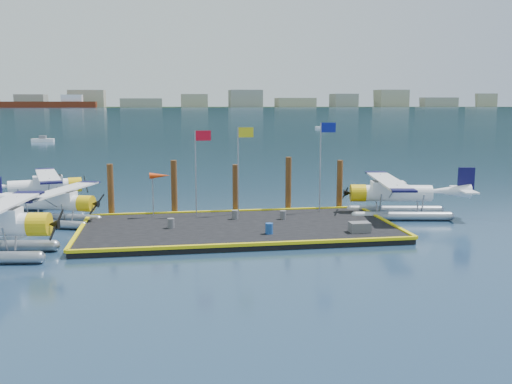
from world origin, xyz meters
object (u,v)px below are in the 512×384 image
at_px(drum_2, 283,215).
at_px(flagpole_red, 198,159).
at_px(flagpole_yellow, 241,157).
at_px(piling_3, 288,186).
at_px(drum_0, 171,223).
at_px(piling_0, 111,192).
at_px(seaplane_b, 55,205).
at_px(seaplane_c, 43,188).
at_px(drum_1, 269,229).
at_px(drum_5, 235,215).
at_px(piling_2, 236,190).
at_px(seaplane_d, 393,196).
at_px(piling_4, 340,186).
at_px(crate, 360,227).
at_px(piling_1, 174,189).
at_px(flagpole_blue, 323,153).
at_px(windsock, 159,177).

bearing_deg(drum_2, flagpole_red, 158.38).
bearing_deg(flagpole_yellow, piling_3, 22.85).
height_order(drum_0, piling_0, piling_0).
height_order(seaplane_b, flagpole_red, flagpole_red).
relative_size(seaplane_b, flagpole_red, 1.50).
xyz_separation_m(seaplane_c, drum_1, (15.89, -13.79, -0.79)).
relative_size(drum_5, piling_2, 0.16).
height_order(seaplane_d, piling_4, piling_4).
distance_m(seaplane_d, crate, 7.58).
bearing_deg(seaplane_d, drum_1, 128.42).
bearing_deg(piling_3, piling_1, 180.00).
relative_size(drum_2, piling_1, 0.14).
distance_m(drum_2, flagpole_blue, 5.69).
height_order(piling_0, piling_2, piling_0).
height_order(seaplane_d, piling_1, piling_1).
bearing_deg(drum_5, flagpole_yellow, 68.85).
bearing_deg(drum_0, flagpole_red, 61.95).
distance_m(drum_5, piling_4, 9.15).
xyz_separation_m(drum_1, drum_5, (-1.51, 4.73, -0.02)).
distance_m(seaplane_b, seaplane_d, 23.93).
height_order(crate, piling_4, piling_4).
distance_m(flagpole_blue, piling_3, 3.72).
relative_size(piling_0, piling_3, 0.93).
xyz_separation_m(seaplane_c, windsock, (9.29, -7.38, 1.71)).
bearing_deg(crate, windsock, 150.73).
bearing_deg(seaplane_d, seaplane_b, 97.41).
relative_size(seaplane_b, drum_5, 14.59).
relative_size(flagpole_red, piling_4, 1.50).
height_order(seaplane_b, drum_1, seaplane_b).
bearing_deg(seaplane_d, flagpole_blue, 90.15).
relative_size(seaplane_b, flagpole_blue, 1.38).
bearing_deg(seaplane_d, drum_2, 108.97).
xyz_separation_m(piling_1, piling_4, (12.50, 0.00, -0.10)).
relative_size(drum_0, windsock, 0.20).
bearing_deg(windsock, piling_4, 6.75).
height_order(seaplane_b, crate, seaplane_b).
relative_size(drum_0, flagpole_blue, 0.10).
relative_size(crate, piling_1, 0.30).
bearing_deg(seaplane_b, seaplane_d, 107.92).
relative_size(flagpole_blue, piling_3, 1.51).
bearing_deg(piling_4, drum_1, -130.89).
xyz_separation_m(seaplane_c, piling_3, (18.82, -5.78, 0.63)).
bearing_deg(flagpole_blue, crate, -86.02).
xyz_separation_m(seaplane_c, flagpole_yellow, (15.02, -7.38, 3.00)).
xyz_separation_m(flagpole_yellow, windsock, (-5.73, 0.00, -1.28)).
distance_m(seaplane_c, flagpole_blue, 22.50).
distance_m(windsock, piling_4, 13.68).
bearing_deg(seaplane_b, piling_1, 120.15).
bearing_deg(crate, seaplane_b, 159.81).
xyz_separation_m(drum_2, flagpole_blue, (3.39, 2.22, 3.99)).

